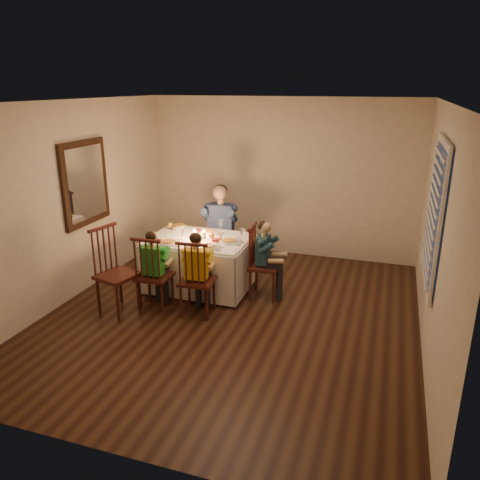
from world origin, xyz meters
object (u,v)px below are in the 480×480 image
(chair_adult, at_px, (221,268))
(adult, at_px, (221,268))
(chair_extra, at_px, (121,311))
(chair_near_left, at_px, (157,308))
(chair_near_right, at_px, (198,313))
(dining_table, at_px, (199,253))
(child_green, at_px, (157,308))
(child_yellow, at_px, (198,313))
(chair_end, at_px, (264,296))
(child_teal, at_px, (264,296))
(serving_bowl, at_px, (179,227))

(chair_adult, height_order, adult, adult)
(chair_adult, bearing_deg, chair_extra, -118.03)
(chair_near_left, xyz_separation_m, chair_near_right, (0.58, 0.04, 0.00))
(dining_table, height_order, chair_near_right, dining_table)
(chair_adult, distance_m, child_green, 1.60)
(dining_table, xyz_separation_m, child_yellow, (0.29, -0.76, -0.53))
(chair_end, height_order, child_teal, child_teal)
(child_yellow, height_order, child_teal, child_yellow)
(child_green, bearing_deg, dining_table, -111.86)
(chair_near_right, bearing_deg, chair_end, -137.30)
(dining_table, distance_m, child_green, 1.00)
(adult, bearing_deg, dining_table, -98.44)
(child_teal, bearing_deg, chair_adult, 47.90)
(chair_near_left, bearing_deg, adult, -103.68)
(chair_near_left, xyz_separation_m, child_teal, (1.25, 0.79, 0.00))
(adult, distance_m, serving_bowl, 1.02)
(chair_extra, distance_m, child_yellow, 1.01)
(dining_table, bearing_deg, chair_extra, -124.61)
(chair_adult, height_order, child_yellow, child_yellow)
(chair_near_left, relative_size, child_green, 0.96)
(chair_adult, relative_size, child_green, 0.96)
(child_yellow, bearing_deg, chair_end, -137.30)
(chair_extra, xyz_separation_m, serving_bowl, (0.24, 1.31, 0.77))
(chair_near_right, relative_size, adult, 0.75)
(dining_table, xyz_separation_m, chair_extra, (-0.69, -1.01, -0.53))
(child_teal, bearing_deg, child_green, 120.26)
(chair_near_right, bearing_deg, child_teal, -137.30)
(chair_adult, bearing_deg, dining_table, -98.44)
(chair_adult, xyz_separation_m, serving_bowl, (-0.48, -0.47, 0.77))
(chair_adult, bearing_deg, child_green, -107.36)
(adult, bearing_deg, child_yellow, -86.31)
(dining_table, relative_size, child_yellow, 1.32)
(child_yellow, bearing_deg, chair_near_right, -5.47)
(chair_adult, relative_size, serving_bowl, 4.58)
(chair_near_left, distance_m, chair_end, 1.47)
(chair_extra, bearing_deg, chair_adult, -7.08)
(chair_adult, bearing_deg, child_yellow, -86.31)
(chair_end, height_order, adult, adult)
(chair_end, bearing_deg, child_green, 120.26)
(chair_near_right, xyz_separation_m, child_yellow, (0.00, 0.00, 0.00))
(chair_near_left, relative_size, serving_bowl, 4.58)
(chair_adult, bearing_deg, chair_near_left, -107.36)
(child_teal, relative_size, serving_bowl, 4.87)
(child_teal, bearing_deg, child_yellow, 136.14)
(chair_near_left, relative_size, chair_near_right, 1.00)
(adult, height_order, child_teal, adult)
(chair_near_left, height_order, serving_bowl, serving_bowl)
(chair_end, xyz_separation_m, chair_extra, (-1.65, -1.00, 0.00))
(adult, relative_size, child_green, 1.27)
(chair_adult, height_order, chair_near_right, same)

